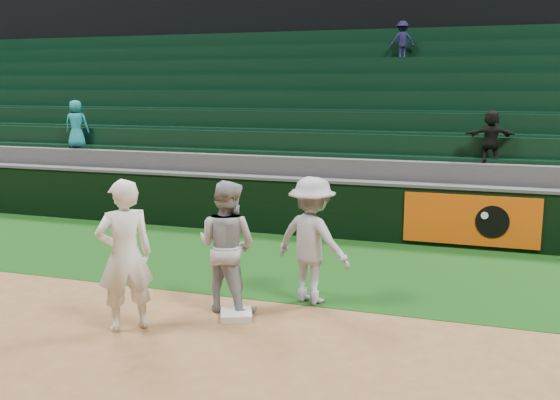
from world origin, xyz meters
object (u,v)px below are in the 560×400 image
object	(u,v)px
baserunner	(227,246)
base_coach	(312,240)
first_baseman	(125,255)
first_base	(236,315)

from	to	relation	value
baserunner	base_coach	size ratio (longest dim) A/B	1.00
base_coach	first_baseman	bearing A→B (deg)	59.92
baserunner	first_baseman	bearing A→B (deg)	57.69
first_base	baserunner	xyz separation A→B (m)	(-0.25, 0.29, 0.90)
first_base	first_baseman	size ratio (longest dim) A/B	0.21
first_base	first_baseman	xyz separation A→B (m)	(-1.23, -0.81, 0.97)
baserunner	base_coach	distance (m)	1.28
first_baseman	first_base	bearing A→B (deg)	170.06
first_base	baserunner	bearing A→B (deg)	130.71
first_baseman	baserunner	xyz separation A→B (m)	(0.98, 1.10, -0.07)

